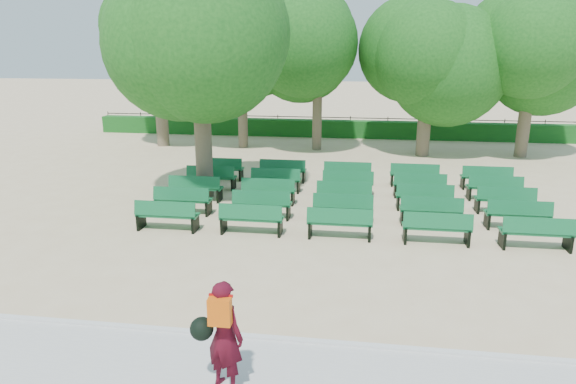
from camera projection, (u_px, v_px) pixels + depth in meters
The scene contains 9 objects.
ground at pixel (300, 220), 14.52m from camera, with size 120.00×120.00×0.00m, color #CFB489.
paving at pixel (239, 382), 7.46m from camera, with size 30.00×2.20×0.06m, color beige.
curb at pixel (255, 338), 8.55m from camera, with size 30.00×0.12×0.10m, color silver.
hedge at pixel (331, 129), 27.72m from camera, with size 26.00×0.70×0.90m, color #175A1B.
fence at pixel (332, 136), 28.22m from camera, with size 26.00×0.10×1.02m, color black, non-canonical shape.
tree_line at pixel (326, 151), 24.04m from camera, with size 21.80×6.80×7.04m, color #1D5E1A, non-canonical shape.
bench_array at pixel (345, 204), 15.73m from camera, with size 1.69×0.64×1.05m.
tree_among at pixel (199, 42), 15.49m from camera, with size 5.51×5.51×7.38m.
person at pixel (223, 334), 7.09m from camera, with size 0.82×0.60×1.64m.
Camera 1 is at (1.62, -13.65, 4.74)m, focal length 32.00 mm.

